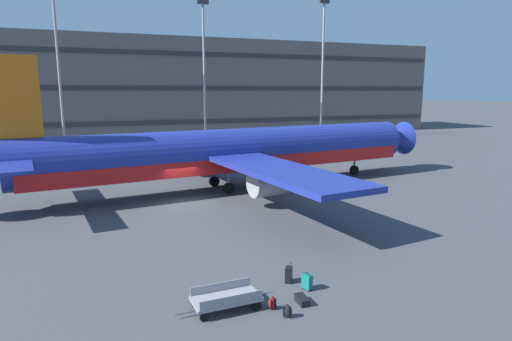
{
  "coord_description": "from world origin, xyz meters",
  "views": [
    {
      "loc": [
        -5.86,
        -31.54,
        8.24
      ],
      "look_at": [
        4.01,
        -4.93,
        3.0
      ],
      "focal_mm": 30.24,
      "sensor_mm": 36.0,
      "label": 1
    }
  ],
  "objects": [
    {
      "name": "light_mast_left",
      "position": [
        -10.27,
        36.17,
        14.98
      ],
      "size": [
        1.8,
        0.5,
        26.47
      ],
      "color": "gray",
      "rests_on": "ground_plane"
    },
    {
      "name": "suitcase_laid_flat",
      "position": [
        1.33,
        -17.39,
        0.14
      ],
      "size": [
        0.42,
        0.83,
        0.28
      ],
      "color": "black",
      "rests_on": "ground_plane"
    },
    {
      "name": "suitcase_red",
      "position": [
        1.62,
        -15.47,
        0.37
      ],
      "size": [
        0.46,
        0.49,
        0.89
      ],
      "color": "black",
      "rests_on": "ground_plane"
    },
    {
      "name": "backpack_large",
      "position": [
        0.04,
        -17.41,
        0.25
      ],
      "size": [
        0.34,
        0.31,
        0.56
      ],
      "color": "maroon",
      "rests_on": "ground_plane"
    },
    {
      "name": "terminal_structure",
      "position": [
        0.0,
        53.32,
        8.75
      ],
      "size": [
        120.67,
        19.02,
        17.5
      ],
      "color": "#605B56",
      "rests_on": "ground_plane"
    },
    {
      "name": "baggage_cart",
      "position": [
        -1.61,
        -16.78,
        0.43
      ],
      "size": [
        3.33,
        1.44,
        0.82
      ],
      "color": "gray",
      "rests_on": "ground_plane"
    },
    {
      "name": "light_mast_center_left",
      "position": [
        10.59,
        36.17,
        12.71
      ],
      "size": [
        1.8,
        0.5,
        22.02
      ],
      "color": "gray",
      "rests_on": "ground_plane"
    },
    {
      "name": "suitcase_silver",
      "position": [
        2.05,
        -16.38,
        0.36
      ],
      "size": [
        0.4,
        0.48,
        0.79
      ],
      "color": "#147266",
      "rests_on": "ground_plane"
    },
    {
      "name": "light_mast_center_right",
      "position": [
        31.55,
        36.17,
        13.47
      ],
      "size": [
        1.8,
        0.5,
        23.51
      ],
      "color": "gray",
      "rests_on": "ground_plane"
    },
    {
      "name": "airliner",
      "position": [
        4.71,
        2.98,
        3.15
      ],
      "size": [
        40.5,
        32.95,
        10.58
      ],
      "color": "navy",
      "rests_on": "ground_plane"
    },
    {
      "name": "backpack_purple",
      "position": [
        0.33,
        -18.16,
        0.25
      ],
      "size": [
        0.43,
        0.41,
        0.56
      ],
      "color": "black",
      "rests_on": "ground_plane"
    },
    {
      "name": "ground_plane",
      "position": [
        0.0,
        0.0,
        0.0
      ],
      "size": [
        600.0,
        600.0,
        0.0
      ],
      "primitive_type": "plane",
      "color": "#424449"
    }
  ]
}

